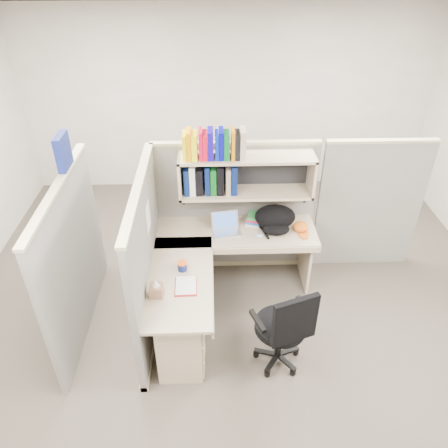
{
  "coord_description": "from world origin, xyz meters",
  "views": [
    {
      "loc": [
        -0.26,
        -3.33,
        3.45
      ],
      "look_at": [
        -0.14,
        0.25,
        1.04
      ],
      "focal_mm": 35.0,
      "sensor_mm": 36.0,
      "label": 1
    }
  ],
  "objects_px": {
    "laptop": "(227,225)",
    "backpack": "(276,220)",
    "snack_canister": "(182,266)",
    "desk": "(198,307)",
    "task_chair": "(282,339)"
  },
  "relations": [
    {
      "from": "laptop",
      "to": "backpack",
      "type": "bearing_deg",
      "value": -5.37
    },
    {
      "from": "desk",
      "to": "task_chair",
      "type": "distance_m",
      "value": 0.84
    },
    {
      "from": "laptop",
      "to": "snack_canister",
      "type": "distance_m",
      "value": 0.76
    },
    {
      "from": "desk",
      "to": "laptop",
      "type": "distance_m",
      "value": 0.96
    },
    {
      "from": "desk",
      "to": "laptop",
      "type": "height_order",
      "value": "laptop"
    },
    {
      "from": "laptop",
      "to": "backpack",
      "type": "height_order",
      "value": "backpack"
    },
    {
      "from": "backpack",
      "to": "laptop",
      "type": "bearing_deg",
      "value": -174.12
    },
    {
      "from": "snack_canister",
      "to": "desk",
      "type": "bearing_deg",
      "value": -54.92
    },
    {
      "from": "snack_canister",
      "to": "task_chair",
      "type": "distance_m",
      "value": 1.15
    },
    {
      "from": "backpack",
      "to": "desk",
      "type": "bearing_deg",
      "value": -132.41
    },
    {
      "from": "snack_canister",
      "to": "laptop",
      "type": "bearing_deg",
      "value": 53.64
    },
    {
      "from": "task_chair",
      "to": "desk",
      "type": "bearing_deg",
      "value": 155.54
    },
    {
      "from": "backpack",
      "to": "snack_canister",
      "type": "height_order",
      "value": "backpack"
    },
    {
      "from": "backpack",
      "to": "task_chair",
      "type": "xyz_separation_m",
      "value": [
        -0.07,
        -1.21,
        -0.51
      ]
    },
    {
      "from": "desk",
      "to": "laptop",
      "type": "xyz_separation_m",
      "value": [
        0.3,
        0.82,
        0.4
      ]
    }
  ]
}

